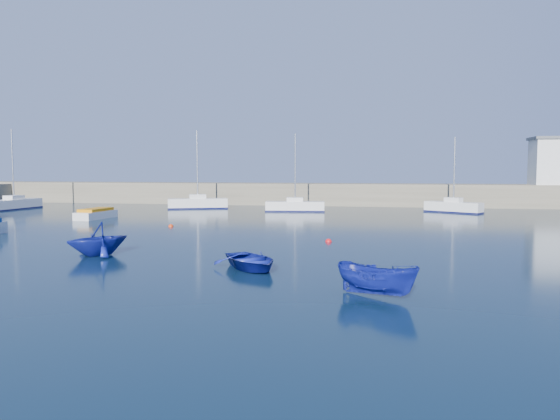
% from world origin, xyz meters
% --- Properties ---
extents(ground, '(220.00, 220.00, 0.00)m').
position_xyz_m(ground, '(0.00, 0.00, 0.00)').
color(ground, '#0B1F32').
rests_on(ground, ground).
extents(back_wall, '(96.00, 4.50, 2.60)m').
position_xyz_m(back_wall, '(0.00, 46.00, 1.30)').
color(back_wall, '#6F6855').
rests_on(back_wall, ground).
extents(sailboat_4, '(2.48, 6.71, 8.62)m').
position_xyz_m(sailboat_4, '(-30.57, 32.87, 0.60)').
color(sailboat_4, silver).
rests_on(sailboat_4, ground).
extents(sailboat_5, '(6.63, 4.06, 8.51)m').
position_xyz_m(sailboat_5, '(-11.38, 37.50, 0.62)').
color(sailboat_5, silver).
rests_on(sailboat_5, ground).
extents(sailboat_6, '(6.14, 2.34, 7.92)m').
position_xyz_m(sailboat_6, '(-0.24, 35.64, 0.58)').
color(sailboat_6, silver).
rests_on(sailboat_6, ground).
extents(sailboat_7, '(5.64, 4.24, 7.54)m').
position_xyz_m(sailboat_7, '(15.58, 37.31, 0.60)').
color(sailboat_7, silver).
rests_on(sailboat_7, ground).
extents(motorboat_2, '(1.92, 4.61, 0.93)m').
position_xyz_m(motorboat_2, '(-16.28, 24.58, 0.44)').
color(motorboat_2, silver).
rests_on(motorboat_2, ground).
extents(dinghy_center, '(4.36, 4.54, 0.77)m').
position_xyz_m(dinghy_center, '(2.91, 3.85, 0.38)').
color(dinghy_center, navy).
rests_on(dinghy_center, ground).
extents(dinghy_left, '(4.17, 4.28, 1.72)m').
position_xyz_m(dinghy_left, '(-5.76, 6.10, 0.86)').
color(dinghy_left, navy).
rests_on(dinghy_left, ground).
extents(dinghy_right, '(3.34, 2.50, 1.22)m').
position_xyz_m(dinghy_right, '(8.49, -0.39, 0.61)').
color(dinghy_right, navy).
rests_on(dinghy_right, ground).
extents(buoy_1, '(0.40, 0.40, 0.40)m').
position_xyz_m(buoy_1, '(5.42, 13.42, 0.00)').
color(buoy_1, red).
rests_on(buoy_1, ground).
extents(buoy_3, '(0.39, 0.39, 0.39)m').
position_xyz_m(buoy_3, '(-7.32, 19.75, 0.00)').
color(buoy_3, red).
rests_on(buoy_3, ground).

